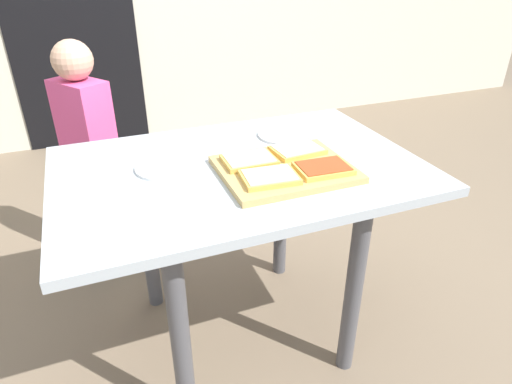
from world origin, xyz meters
The scene contains 11 objects.
ground_plane centered at (0.00, 0.00, 0.00)m, with size 16.00×16.00×0.00m, color #75634F.
house_door centered at (-0.44, 2.35, 1.00)m, with size 0.90×0.02×2.00m, color black.
dining_table centered at (0.00, 0.00, 0.64)m, with size 1.19×0.80×0.75m.
cutting_board centered at (0.12, -0.10, 0.76)m, with size 0.41×0.33×0.02m, color tan.
pizza_slice_near_right centered at (0.22, -0.17, 0.78)m, with size 0.17×0.13×0.02m.
pizza_slice_far_right centered at (0.20, -0.02, 0.78)m, with size 0.18×0.14×0.02m.
pizza_slice_far_left centered at (0.02, -0.03, 0.78)m, with size 0.17×0.12×0.02m.
pizza_slice_near_left centered at (0.04, -0.17, 0.78)m, with size 0.18×0.14×0.02m.
plate_white_left centered at (-0.23, 0.07, 0.75)m, with size 0.20×0.20×0.01m, color white.
plate_white_right centered at (0.25, 0.19, 0.75)m, with size 0.20×0.20×0.01m, color white.
child_left centered at (-0.46, 0.70, 0.61)m, with size 0.25×0.28×1.07m.
Camera 1 is at (-0.44, -1.26, 1.38)m, focal length 31.18 mm.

